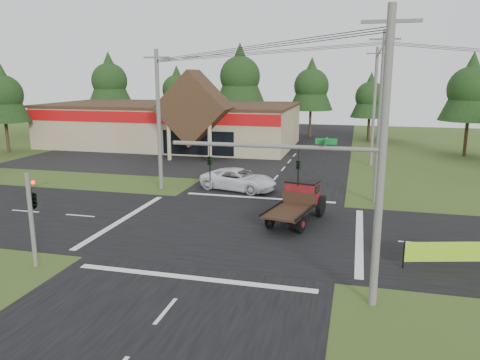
% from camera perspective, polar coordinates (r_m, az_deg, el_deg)
% --- Properties ---
extents(ground, '(120.00, 120.00, 0.00)m').
position_cam_1_polar(ground, '(27.06, -0.71, -5.92)').
color(ground, '#374A1A').
rests_on(ground, ground).
extents(road_ns, '(12.00, 120.00, 0.02)m').
position_cam_1_polar(road_ns, '(27.05, -0.71, -5.90)').
color(road_ns, black).
rests_on(road_ns, ground).
extents(road_ew, '(120.00, 12.00, 0.02)m').
position_cam_1_polar(road_ew, '(27.05, -0.71, -5.90)').
color(road_ew, black).
rests_on(road_ew, ground).
extents(parking_apron, '(28.00, 14.00, 0.02)m').
position_cam_1_polar(parking_apron, '(49.15, -10.87, 2.35)').
color(parking_apron, black).
rests_on(parking_apron, ground).
extents(cvs_building, '(30.40, 18.20, 9.19)m').
position_cam_1_polar(cvs_building, '(59.04, -8.17, 6.85)').
color(cvs_building, tan).
rests_on(cvs_building, ground).
extents(traffic_signal_mast, '(8.12, 0.24, 7.00)m').
position_cam_1_polar(traffic_signal_mast, '(17.80, 11.25, -1.22)').
color(traffic_signal_mast, '#595651').
rests_on(traffic_signal_mast, ground).
extents(traffic_signal_corner, '(0.53, 2.48, 4.40)m').
position_cam_1_polar(traffic_signal_corner, '(23.01, -24.11, -1.26)').
color(traffic_signal_corner, '#595651').
rests_on(traffic_signal_corner, ground).
extents(utility_pole_nr, '(2.00, 0.30, 11.00)m').
position_cam_1_polar(utility_pole_nr, '(17.56, 16.91, 2.33)').
color(utility_pole_nr, '#595651').
rests_on(utility_pole_nr, ground).
extents(utility_pole_nw, '(2.00, 0.30, 10.50)m').
position_cam_1_polar(utility_pole_nw, '(36.03, -9.88, 7.32)').
color(utility_pole_nw, '#595651').
rests_on(utility_pole_nw, ground).
extents(utility_pole_ne, '(2.00, 0.30, 11.50)m').
position_cam_1_polar(utility_pole_ne, '(32.93, 16.69, 7.37)').
color(utility_pole_ne, '#595651').
rests_on(utility_pole_ne, ground).
extents(utility_pole_n, '(2.00, 0.30, 11.20)m').
position_cam_1_polar(utility_pole_n, '(46.89, 16.03, 8.65)').
color(utility_pole_n, '#595651').
rests_on(utility_pole_n, ground).
extents(tree_row_a, '(6.72, 6.72, 12.12)m').
position_cam_1_polar(tree_row_a, '(74.41, -15.64, 11.76)').
color(tree_row_a, '#332316').
rests_on(tree_row_a, ground).
extents(tree_row_b, '(5.60, 5.60, 10.10)m').
position_cam_1_polar(tree_row_b, '(71.91, -7.70, 11.02)').
color(tree_row_b, '#332316').
rests_on(tree_row_b, ground).
extents(tree_row_c, '(7.28, 7.28, 13.13)m').
position_cam_1_polar(tree_row_c, '(67.85, 0.00, 12.74)').
color(tree_row_c, '#332316').
rests_on(tree_row_c, ground).
extents(tree_row_d, '(6.16, 6.16, 11.11)m').
position_cam_1_polar(tree_row_d, '(67.12, 8.69, 11.46)').
color(tree_row_d, '#332316').
rests_on(tree_row_d, ground).
extents(tree_row_e, '(5.04, 5.04, 9.09)m').
position_cam_1_polar(tree_row_e, '(64.85, 15.63, 9.91)').
color(tree_row_e, '#332316').
rests_on(tree_row_e, ground).
extents(tree_side_w, '(5.60, 5.60, 10.10)m').
position_cam_1_polar(tree_side_w, '(59.15, -26.98, 9.45)').
color(tree_side_w, '#332316').
rests_on(tree_side_w, ground).
extents(tree_side_ne, '(6.16, 6.16, 11.11)m').
position_cam_1_polar(tree_side_ne, '(55.97, 26.35, 10.10)').
color(tree_side_ne, '#332316').
rests_on(tree_side_ne, ground).
extents(antique_flatbed_truck, '(3.36, 6.02, 2.38)m').
position_cam_1_polar(antique_flatbed_truck, '(27.94, 6.81, -2.86)').
color(antique_flatbed_truck, '#530C0B').
rests_on(antique_flatbed_truck, ground).
extents(roadside_banner, '(3.74, 1.11, 1.31)m').
position_cam_1_polar(roadside_banner, '(23.42, 23.68, -8.34)').
color(roadside_banner, '#89C81A').
rests_on(roadside_banner, ground).
extents(white_pickup, '(6.30, 3.99, 1.62)m').
position_cam_1_polar(white_pickup, '(35.84, -0.17, 0.07)').
color(white_pickup, white).
rests_on(white_pickup, ground).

